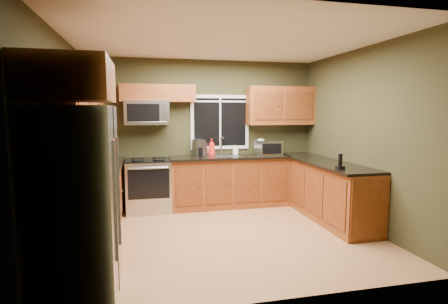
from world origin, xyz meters
name	(u,v)px	position (x,y,z in m)	size (l,w,h in m)	color
floor	(226,235)	(0.00, 0.00, 0.00)	(4.20, 4.20, 0.00)	#AD774C
ceiling	(226,40)	(0.00, 0.00, 2.70)	(4.20, 4.20, 0.00)	white
back_wall	(204,133)	(0.00, 1.80, 1.35)	(4.20, 4.20, 0.00)	#34331C
front_wall	(273,157)	(0.00, -1.80, 1.35)	(4.20, 4.20, 0.00)	#34331C
left_wall	(63,144)	(-2.10, 0.00, 1.35)	(3.60, 3.60, 0.00)	#34331C
right_wall	(361,138)	(2.10, 0.00, 1.35)	(3.60, 3.60, 0.00)	#34331C
window	(220,122)	(0.30, 1.78, 1.55)	(1.12, 0.03, 1.02)	white
base_cabinets_left	(96,203)	(-1.80, 0.48, 0.45)	(0.60, 2.65, 0.90)	brown
countertop_left	(97,170)	(-1.78, 0.48, 0.92)	(0.65, 2.65, 0.04)	black
base_cabinets_back	(229,182)	(0.42, 1.50, 0.45)	(2.17, 0.60, 0.90)	brown
countertop_back	(230,157)	(0.42, 1.48, 0.92)	(2.17, 0.65, 0.04)	black
base_cabinets_peninsula	(323,189)	(1.80, 0.54, 0.45)	(0.60, 2.52, 0.90)	brown
countertop_peninsula	(322,162)	(1.78, 0.55, 0.92)	(0.65, 2.50, 0.04)	black
upper_cabinets_left	(81,103)	(-1.94, 0.48, 1.86)	(0.33, 2.65, 0.72)	brown
upper_cabinets_back_left	(158,93)	(-0.85, 1.64, 2.07)	(1.30, 0.33, 0.30)	brown
upper_cabinets_back_right	(280,106)	(1.45, 1.64, 1.86)	(1.30, 0.33, 0.72)	brown
upper_cabinet_over_fridge	(69,80)	(-1.74, -1.30, 2.03)	(0.72, 0.90, 0.38)	brown
refrigerator	(75,204)	(-1.74, -1.30, 0.90)	(0.74, 0.90, 1.80)	#B7B7BC
range	(149,185)	(-1.05, 1.47, 0.47)	(0.76, 0.69, 0.94)	#B7B7BC
microwave	(147,113)	(-1.05, 1.61, 1.73)	(0.76, 0.41, 0.42)	#B7B7BC
sink	(223,155)	(0.30, 1.49, 0.95)	(0.60, 0.42, 0.36)	slate
toaster_oven	(269,148)	(1.16, 1.44, 1.08)	(0.47, 0.38, 0.28)	#B7B7BC
coffee_maker	(199,148)	(-0.13, 1.64, 1.08)	(0.23, 0.28, 0.30)	slate
kettle	(203,148)	(-0.05, 1.65, 1.07)	(0.20, 0.20, 0.29)	#B7B7BC
paper_towel_roll	(261,147)	(1.03, 1.55, 1.09)	(0.16, 0.16, 0.33)	white
soap_bottle_a	(212,147)	(0.10, 1.57, 1.10)	(0.12, 0.12, 0.32)	red
soap_bottle_b	(235,150)	(0.57, 1.68, 1.03)	(0.08, 0.08, 0.18)	white
soap_bottle_c	(205,150)	(0.00, 1.70, 1.03)	(0.14, 0.14, 0.18)	white
cordless_phone	(340,165)	(1.58, -0.31, 1.01)	(0.11, 0.11, 0.22)	black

